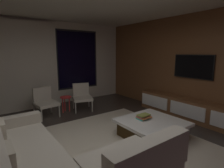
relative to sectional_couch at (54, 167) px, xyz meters
name	(u,v)px	position (x,y,z in m)	size (l,w,h in m)	color
floor	(103,158)	(0.86, 0.18, -0.29)	(9.20, 9.20, 0.00)	#332B26
back_wall_with_window	(37,64)	(0.80, 3.79, 1.05)	(6.60, 0.30, 2.70)	beige
media_wall	(205,67)	(3.92, 0.18, 1.06)	(0.12, 7.80, 2.70)	brown
area_rug	(124,154)	(1.21, 0.08, -0.28)	(3.20, 3.80, 0.01)	beige
sectional_couch	(54,167)	(0.00, 0.00, 0.00)	(1.98, 2.50, 0.82)	#A49C8C
coffee_table	(152,129)	(2.05, 0.20, -0.10)	(1.16, 1.16, 0.36)	#37250E
book_stack_on_coffee_table	(143,117)	(1.98, 0.37, 0.12)	(0.27, 0.22, 0.10)	teal
accent_chair_near_window	(82,95)	(1.75, 2.71, 0.14)	(0.68, 0.69, 0.78)	#B2ADA0
accent_chair_by_curtain	(45,101)	(0.68, 2.75, 0.14)	(0.61, 0.63, 0.78)	#B2ADA0
side_stool	(66,100)	(1.26, 2.74, 0.08)	(0.32, 0.32, 0.46)	red
media_console	(193,111)	(3.63, 0.23, -0.04)	(0.46, 3.10, 0.52)	brown
mounted_tv	(193,67)	(3.81, 0.43, 1.06)	(0.05, 1.05, 0.61)	black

